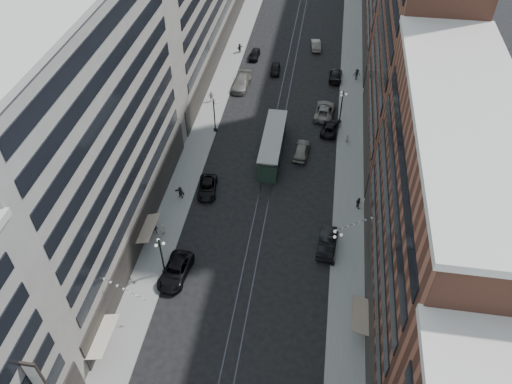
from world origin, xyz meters
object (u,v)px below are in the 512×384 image
Objects in this scene: car_12 at (335,75)px; car_extra_0 at (330,127)px; pedestrian_8 at (347,138)px; streetcar at (273,146)px; pedestrian_6 at (211,97)px; car_11 at (325,110)px; car_14 at (316,45)px; pedestrian_9 at (357,74)px; lamppost_sw_mid at (214,114)px; pedestrian_2 at (155,229)px; pedestrian_extra_0 at (240,48)px; car_9 at (255,54)px; pedestrian_7 at (358,203)px; lamppost_se_far at (335,247)px; car_10 at (327,242)px; car_extra_1 at (301,150)px; lamppost_sw_far at (162,256)px; car_8 at (241,83)px; car_7 at (207,188)px; pedestrian_4 at (361,326)px; car_13 at (275,69)px; car_2 at (175,271)px; lamppost_se_mid at (341,106)px; pedestrian_5 at (180,192)px.

car_12 is 1.02× the size of car_extra_0.
streetcar is at bearing 16.97° from pedestrian_8.
pedestrian_6 is (-19.56, -10.21, 0.29)m from car_12.
car_14 is (-2.73, 21.82, -0.08)m from car_11.
pedestrian_6 is at bearing -7.88° from car_extra_0.
car_12 is at bearing 173.46° from pedestrian_9.
lamppost_sw_mid reaches higher than pedestrian_2.
car_9 is at bearing -83.44° from pedestrian_extra_0.
lamppost_sw_mid reaches higher than pedestrian_7.
car_9 is (-16.00, 46.34, -2.39)m from lamppost_se_far.
car_10 is at bearing 98.33° from car_extra_0.
lamppost_se_far is 1.09× the size of car_extra_1.
car_14 is at bearing 95.67° from lamppost_se_far.
lamppost_sw_mid is 29.45m from lamppost_se_far.
car_8 is (1.76, 39.97, -2.21)m from lamppost_sw_far.
car_extra_0 is at bearing -84.34° from car_10.
car_11 is 3.96× the size of pedestrian_7.
streetcar is 2.05× the size of car_8.
streetcar reaches higher than pedestrian_2.
car_7 is 0.82× the size of car_11.
car_8 is at bearing -17.97° from car_11.
pedestrian_4 reaches higher than pedestrian_7.
pedestrian_4 reaches higher than car_13.
pedestrian_7 is at bearing 40.63° from car_2.
lamppost_se_mid reaches higher than car_10.
pedestrian_extra_0 is (-16.60, 18.02, 0.13)m from car_11.
pedestrian_5 is (-14.67, -43.50, 0.23)m from car_14.
car_13 is (9.56, 40.18, -0.29)m from pedestrian_2.
pedestrian_2 is at bearing 175.98° from lamppost_se_far.
pedestrian_6 is 0.35× the size of car_extra_1.
pedestrian_8 is (22.36, 21.56, -0.06)m from pedestrian_2.
car_8 is 18.46m from car_extra_0.
pedestrian_4 is at bearing 111.13° from car_extra_1.
car_extra_0 is at bearing -26.58° from pedestrian_7.
car_extra_1 reaches higher than pedestrian_8.
car_11 is at bearing -104.73° from pedestrian_extra_0.
pedestrian_2 is at bearing -124.67° from streetcar.
pedestrian_extra_0 is (-21.51, 6.67, -0.14)m from pedestrian_9.
car_8 reaches higher than car_extra_0.
car_extra_0 is at bearing -30.92° from car_8.
streetcar reaches higher than car_12.
pedestrian_9 reaches higher than car_13.
pedestrian_4 is 0.35× the size of car_10.
car_14 is at bearing -147.48° from pedestrian_6.
pedestrian_8 is at bearing 95.69° from car_14.
lamppost_sw_far is at bearing -58.88° from pedestrian_5.
lamppost_se_far is at bearing 20.06° from pedestrian_4.
lamppost_se_far is 0.95× the size of car_2.
car_11 is 11.22m from car_12.
car_14 is 3.01× the size of pedestrian_7.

